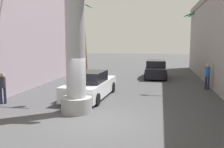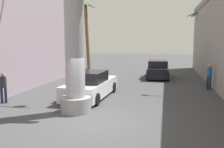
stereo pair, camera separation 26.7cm
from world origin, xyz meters
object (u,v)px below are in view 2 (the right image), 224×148
at_px(neon_sign_pole, 74,8).
at_px(car_far, 158,70).
at_px(pedestrian_mid_right, 209,75).
at_px(traffic_light_mast, 29,23).
at_px(car_lead, 90,85).
at_px(palm_tree_far_right, 199,34).
at_px(street_lamp, 220,28).
at_px(pedestrian_curb_left, 3,85).
at_px(palm_tree_far_left, 87,30).

bearing_deg(neon_sign_pole, car_far, 73.84).
bearing_deg(pedestrian_mid_right, traffic_light_mast, -156.22).
xyz_separation_m(neon_sign_pole, car_far, (3.35, 11.55, -3.93)).
bearing_deg(car_lead, palm_tree_far_right, 63.49).
height_order(street_lamp, pedestrian_mid_right, street_lamp).
height_order(palm_tree_far_right, pedestrian_curb_left, palm_tree_far_right).
distance_m(palm_tree_far_right, pedestrian_mid_right, 12.14).
bearing_deg(street_lamp, palm_tree_far_left, 138.58).
bearing_deg(traffic_light_mast, pedestrian_mid_right, 23.78).
bearing_deg(street_lamp, palm_tree_far_right, 88.85).
bearing_deg(pedestrian_curb_left, pedestrian_mid_right, 28.31).
xyz_separation_m(traffic_light_mast, palm_tree_far_right, (11.03, 16.30, -0.21)).
xyz_separation_m(neon_sign_pole, palm_tree_far_left, (-5.00, 17.32, -0.21)).
distance_m(street_lamp, palm_tree_far_left, 16.40).
relative_size(pedestrian_curb_left, pedestrian_mid_right, 0.93).
distance_m(car_far, palm_tree_far_left, 10.81).
relative_size(street_lamp, palm_tree_far_left, 0.89).
distance_m(neon_sign_pole, palm_tree_far_left, 18.03).
bearing_deg(car_lead, palm_tree_far_left, 108.45).
bearing_deg(neon_sign_pole, pedestrian_curb_left, 170.20).
xyz_separation_m(street_lamp, pedestrian_curb_left, (-11.57, -5.74, -3.12)).
bearing_deg(neon_sign_pole, car_lead, 93.99).
relative_size(neon_sign_pole, car_far, 2.45).
xyz_separation_m(palm_tree_far_right, pedestrian_curb_left, (-11.81, -17.73, -3.06)).
relative_size(car_far, palm_tree_far_right, 0.67).
bearing_deg(palm_tree_far_left, pedestrian_curb_left, -87.50).
xyz_separation_m(car_far, palm_tree_far_left, (-8.35, 5.78, 3.72)).
bearing_deg(palm_tree_far_right, car_far, -121.17).
relative_size(neon_sign_pole, palm_tree_far_left, 1.42).
xyz_separation_m(car_lead, pedestrian_curb_left, (-4.07, -2.21, 0.24)).
bearing_deg(palm_tree_far_right, traffic_light_mast, -124.09).
height_order(street_lamp, pedestrian_curb_left, street_lamp).
distance_m(traffic_light_mast, car_far, 12.12).
bearing_deg(car_lead, street_lamp, 25.17).
xyz_separation_m(neon_sign_pole, car_lead, (-0.21, 2.95, -3.96)).
relative_size(traffic_light_mast, pedestrian_curb_left, 3.67).
bearing_deg(car_far, car_lead, -112.45).
relative_size(neon_sign_pole, traffic_light_mast, 1.80).
bearing_deg(street_lamp, car_far, 127.89).
distance_m(neon_sign_pole, pedestrian_curb_left, 5.72).
xyz_separation_m(traffic_light_mast, car_far, (6.84, 9.37, -3.49)).
bearing_deg(traffic_light_mast, street_lamp, 21.74).
height_order(street_lamp, palm_tree_far_left, palm_tree_far_left).
distance_m(neon_sign_pole, traffic_light_mast, 4.14).
xyz_separation_m(car_lead, pedestrian_mid_right, (7.04, 3.77, 0.32)).
height_order(traffic_light_mast, palm_tree_far_right, palm_tree_far_right).
height_order(traffic_light_mast, pedestrian_curb_left, traffic_light_mast).
bearing_deg(street_lamp, traffic_light_mast, -158.26).
height_order(street_lamp, car_far, street_lamp).
xyz_separation_m(street_lamp, palm_tree_far_left, (-12.29, 10.85, 0.39)).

